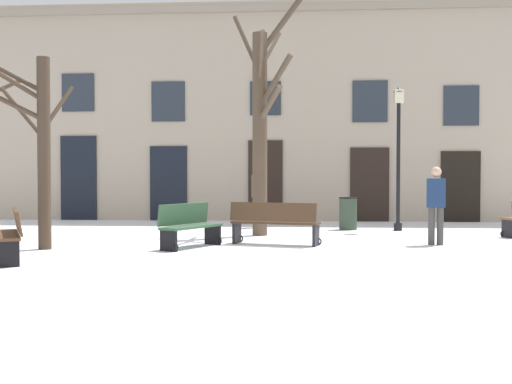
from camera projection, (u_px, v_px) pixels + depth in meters
name	position (u px, v px, depth m)	size (l,w,h in m)	color
ground_plane	(251.00, 248.00, 12.74)	(30.73, 30.73, 0.00)	white
building_facade	(269.00, 111.00, 20.16)	(19.21, 0.60, 7.03)	tan
tree_left_of_center	(262.00, 121.00, 15.30)	(1.94, 2.14, 6.00)	#4C3D2D
tree_right_of_center	(40.00, 143.00, 12.52)	(1.62, 1.35, 3.85)	#423326
streetlamp	(398.00, 143.00, 16.57)	(0.30, 0.30, 3.81)	black
litter_bin	(348.00, 213.00, 16.93)	(0.50, 0.50, 0.88)	#2D3D2D
bench_near_lamp	(275.00, 222.00, 13.31)	(1.97, 0.95, 0.92)	#3D2819
bench_far_corner	(189.00, 226.00, 12.84)	(1.17, 1.58, 0.91)	#2D4C33
bench_facing_shops	(9.00, 234.00, 10.95)	(1.27, 1.86, 0.90)	#51331E
person_by_shop_door	(258.00, 193.00, 17.59)	(0.40, 0.44, 1.75)	#350F0F
person_near_bench	(436.00, 202.00, 13.29)	(0.41, 0.27, 1.67)	#403D3A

